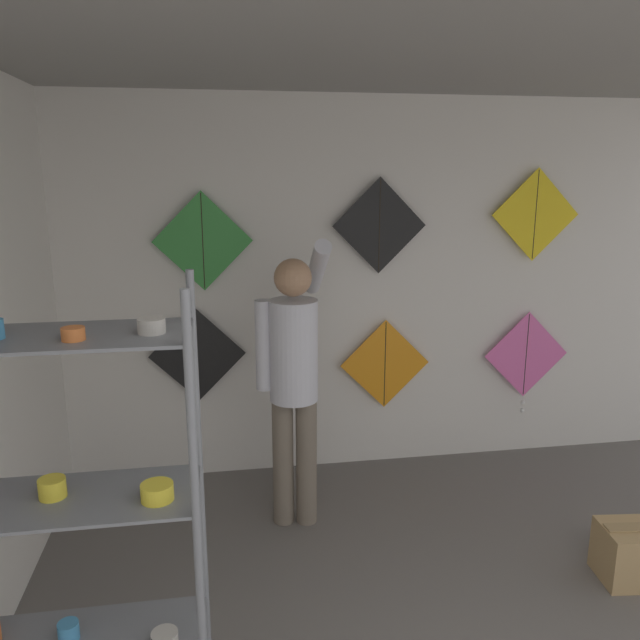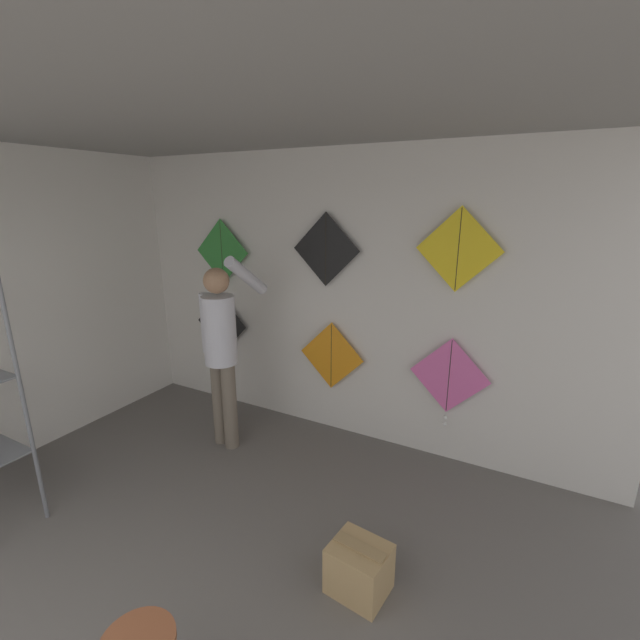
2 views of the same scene
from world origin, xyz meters
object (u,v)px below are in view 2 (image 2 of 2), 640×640
object	(u,v)px
shopkeeper	(221,343)
kite_4	(326,250)
kite_2	(449,378)
kite_5	(458,250)
cardboard_box	(359,569)
kite_3	(222,252)
kite_1	(331,356)
kite_0	(221,324)

from	to	relation	value
shopkeeper	kite_4	world-z (taller)	kite_4
kite_2	kite_5	world-z (taller)	kite_5
cardboard_box	kite_3	distance (m)	3.29
kite_3	kite_5	size ratio (longest dim) A/B	1.00
cardboard_box	kite_4	xyz separation A→B (m)	(-1.08, 1.63, 1.72)
shopkeeper	kite_1	world-z (taller)	shopkeeper
kite_1	kite_2	size ratio (longest dim) A/B	0.83
shopkeeper	cardboard_box	world-z (taller)	shopkeeper
kite_3	kite_4	distance (m)	1.27
shopkeeper	kite_2	world-z (taller)	shopkeeper
shopkeeper	cardboard_box	distance (m)	2.22
shopkeeper	kite_5	distance (m)	2.24
shopkeeper	kite_3	bearing A→B (deg)	136.52
kite_0	shopkeeper	bearing A→B (deg)	-49.05
cardboard_box	kite_2	xyz separation A→B (m)	(0.14, 1.63, 0.66)
shopkeeper	cardboard_box	xyz separation A→B (m)	(1.81, -0.92, -0.89)
cardboard_box	kite_4	bearing A→B (deg)	123.55
cardboard_box	kite_4	world-z (taller)	kite_4
kite_0	kite_2	distance (m)	2.57
shopkeeper	kite_3	world-z (taller)	kite_3
kite_4	kite_5	world-z (taller)	kite_5
kite_2	kite_0	bearing A→B (deg)	179.99
kite_1	kite_5	bearing A→B (deg)	0.00
kite_0	kite_1	size ratio (longest dim) A/B	1.00
cardboard_box	kite_5	bearing A→B (deg)	85.55
cardboard_box	kite_3	world-z (taller)	kite_3
cardboard_box	kite_0	size ratio (longest dim) A/B	0.54
kite_1	kite_4	bearing A→B (deg)	180.00
kite_0	kite_4	distance (m)	1.62
kite_1	kite_4	world-z (taller)	kite_4
shopkeeper	kite_0	xyz separation A→B (m)	(-0.62, 0.71, -0.09)
cardboard_box	kite_0	xyz separation A→B (m)	(-2.42, 1.63, 0.80)
kite_0	kite_5	distance (m)	2.73
cardboard_box	kite_5	distance (m)	2.42
kite_3	kite_4	bearing A→B (deg)	0.00
shopkeeper	kite_5	xyz separation A→B (m)	(1.93, 0.71, 0.89)
kite_2	kite_5	bearing A→B (deg)	178.33
cardboard_box	kite_2	bearing A→B (deg)	85.02
kite_2	cardboard_box	bearing A→B (deg)	-94.98
kite_2	kite_3	size ratio (longest dim) A/B	1.20
kite_2	kite_4	bearing A→B (deg)	179.98
kite_1	kite_5	xyz separation A→B (m)	(1.14, 0.00, 1.12)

